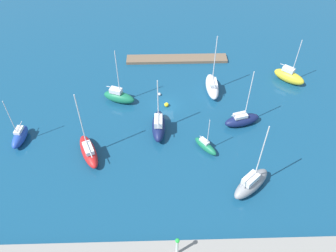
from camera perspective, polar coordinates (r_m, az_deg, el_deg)
water at (r=65.17m, az=-0.17°, el=3.47°), size 160.00×160.00×0.00m
pier_dock at (r=77.30m, az=1.49°, el=11.26°), size 22.48×3.06×0.62m
harbor_beacon at (r=44.21m, az=1.57°, el=-19.54°), size 0.56×0.56×3.73m
sailboat_navy_far_south at (r=59.11m, az=-1.60°, el=0.08°), size 2.44×7.50×10.95m
sailboat_green_off_beacon at (r=65.99m, az=-8.31°, el=4.96°), size 6.71×4.31×11.49m
sailboat_red_east_end at (r=56.91m, az=-13.27°, el=-4.13°), size 5.03×7.85×12.86m
sailboat_blue_near_pier at (r=63.10m, az=-23.75°, el=-1.64°), size 2.43×5.40×9.30m
sailboat_white_center_basin at (r=68.23m, az=7.47°, el=6.70°), size 2.50×7.64×12.21m
sailboat_yellow_outer_mooring at (r=74.57m, az=19.77°, el=7.92°), size 6.43×6.09×9.87m
sailboat_gray_by_breakwater at (r=52.69m, az=13.87°, el=-9.35°), size 7.14×6.66×13.17m
sailboat_navy_lone_south at (r=62.09m, az=12.38°, el=1.04°), size 7.01×4.04×11.57m
sailboat_green_lone_north at (r=57.04m, az=6.36°, el=-3.35°), size 4.10×4.67×7.04m
mooring_buoy_white at (r=67.31m, az=-1.47°, el=5.39°), size 0.62×0.62×0.62m
mooring_buoy_yellow at (r=64.73m, az=-0.27°, el=3.62°), size 0.84×0.84×0.84m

